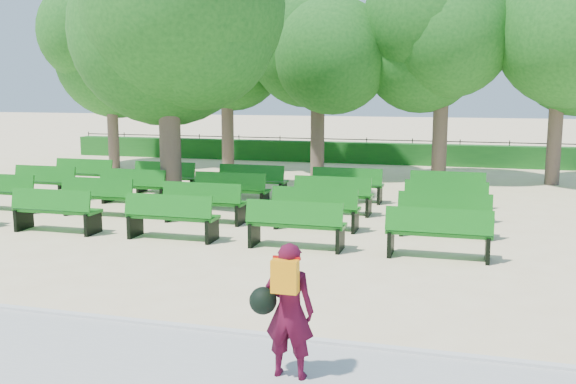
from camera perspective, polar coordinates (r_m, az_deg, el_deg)
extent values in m
plane|color=beige|center=(15.17, -5.14, -3.24)|extent=(120.00, 120.00, 0.00)
cube|color=#B2B3AE|center=(8.94, -22.60, -12.76)|extent=(30.00, 2.20, 0.06)
cube|color=silver|center=(9.79, -18.41, -10.45)|extent=(30.00, 0.12, 0.10)
cube|color=#165618|center=(28.48, 4.87, 3.53)|extent=(26.00, 0.70, 0.90)
cube|color=#126B15|center=(16.72, -6.16, -0.33)|extent=(2.03, 0.61, 0.07)
cube|color=#126B15|center=(16.46, -6.47, 0.50)|extent=(2.02, 0.21, 0.47)
cylinder|color=brown|center=(18.26, -10.42, 4.29)|extent=(0.59, 0.59, 3.48)
ellipsoid|color=#1D5F1A|center=(18.28, -10.73, 14.50)|extent=(5.50, 5.50, 4.95)
imported|color=#44091F|center=(7.22, 0.11, -10.49)|extent=(0.57, 0.38, 1.55)
cube|color=orange|center=(6.93, -0.28, -7.51)|extent=(0.29, 0.14, 0.36)
sphere|color=black|center=(7.22, -2.23, -9.63)|extent=(0.31, 0.31, 0.31)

